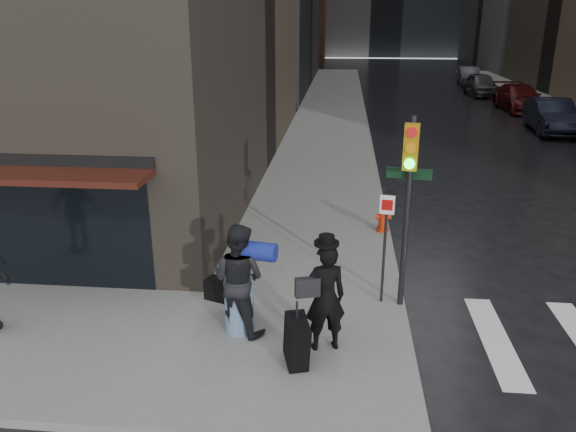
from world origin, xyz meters
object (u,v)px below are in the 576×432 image
(fire_hydrant, at_px, (383,219))
(parked_car_5, at_px, (469,76))
(parked_car_3, at_px, (519,98))
(parked_car_2, at_px, (551,116))
(man_overcoat, at_px, (319,305))
(parked_car_4, at_px, (481,84))
(man_jeans, at_px, (238,279))
(traffic_light, at_px, (406,189))

(fire_hydrant, distance_m, parked_car_5, 36.19)
(parked_car_3, bearing_deg, parked_car_2, -95.22)
(parked_car_2, distance_m, parked_car_3, 6.78)
(man_overcoat, height_order, parked_car_4, man_overcoat)
(man_jeans, xyz_separation_m, parked_car_4, (11.44, 33.41, -0.38))
(parked_car_2, xyz_separation_m, parked_car_4, (-0.37, 13.53, -0.03))
(parked_car_2, relative_size, parked_car_4, 1.08)
(parked_car_5, bearing_deg, man_jeans, -101.76)
(traffic_light, distance_m, parked_car_4, 33.39)
(traffic_light, xyz_separation_m, parked_car_2, (8.93, 18.70, -1.68))
(parked_car_2, bearing_deg, parked_car_4, 95.52)
(man_jeans, relative_size, parked_car_5, 0.46)
(man_jeans, bearing_deg, parked_car_4, -88.60)
(man_overcoat, xyz_separation_m, parked_car_5, (10.52, 40.71, -0.30))
(parked_car_4, relative_size, parked_car_5, 1.05)
(man_overcoat, height_order, parked_car_3, man_overcoat)
(parked_car_3, bearing_deg, man_overcoat, -113.53)
(parked_car_5, bearing_deg, man_overcoat, -99.70)
(fire_hydrant, bearing_deg, parked_car_2, 58.61)
(traffic_light, relative_size, parked_car_5, 0.83)
(traffic_light, relative_size, parked_car_2, 0.74)
(traffic_light, distance_m, parked_car_3, 27.18)
(man_jeans, relative_size, traffic_light, 0.55)
(parked_car_3, xyz_separation_m, parked_car_4, (-0.76, 6.76, 0.02))
(parked_car_3, bearing_deg, parked_car_4, 94.51)
(parked_car_5, bearing_deg, parked_car_4, -89.47)
(fire_hydrant, height_order, parked_car_5, parked_car_5)
(man_overcoat, distance_m, parked_car_3, 29.24)
(fire_hydrant, relative_size, parked_car_4, 0.16)
(parked_car_4, bearing_deg, traffic_light, -107.26)
(man_overcoat, distance_m, traffic_light, 2.69)
(parked_car_2, bearing_deg, parked_car_3, 90.64)
(man_jeans, xyz_separation_m, traffic_light, (2.87, 1.18, 1.34))
(traffic_light, height_order, parked_car_5, traffic_light)
(fire_hydrant, height_order, parked_car_2, parked_car_2)
(man_jeans, bearing_deg, parked_car_2, -100.41)
(fire_hydrant, xyz_separation_m, parked_car_4, (8.62, 28.26, 0.31))
(parked_car_4, height_order, parked_car_5, parked_car_4)
(man_jeans, xyz_separation_m, parked_car_5, (11.95, 40.17, -0.44))
(man_jeans, distance_m, traffic_light, 3.38)
(man_overcoat, height_order, fire_hydrant, man_overcoat)
(parked_car_3, bearing_deg, traffic_light, -112.01)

